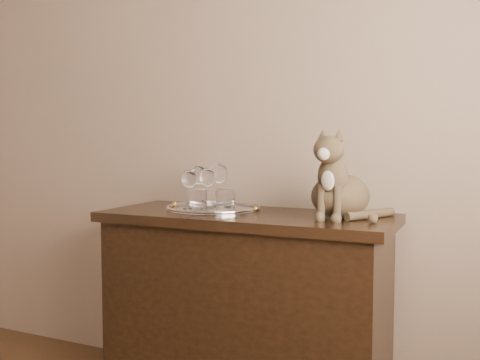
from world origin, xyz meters
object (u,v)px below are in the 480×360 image
object	(u,v)px
sideboard	(246,314)
tumbler_a	(225,200)
tray	(213,209)
tumbler_b	(197,200)
cat	(341,174)
wine_glass_d	(207,188)
wine_glass_b	(220,185)
wine_glass_a	(199,186)
wine_glass_c	(189,189)

from	to	relation	value
sideboard	tumbler_a	xyz separation A→B (m)	(-0.08, -0.03, 0.48)
sideboard	tray	distance (m)	0.46
tumbler_b	cat	bearing A→B (deg)	13.11
wine_glass_d	tumbler_b	distance (m)	0.13
tumbler_a	wine_glass_b	bearing A→B (deg)	125.00
sideboard	wine_glass_d	distance (m)	0.55
wine_glass_d	wine_glass_a	bearing A→B (deg)	138.14
sideboard	wine_glass_a	xyz separation A→B (m)	(-0.28, 0.09, 0.52)
wine_glass_b	wine_glass_d	world-z (taller)	wine_glass_b
sideboard	tumbler_a	bearing A→B (deg)	-161.89
tumbler_a	wine_glass_d	bearing A→B (deg)	156.62
wine_glass_b	wine_glass_d	size ratio (longest dim) A/B	1.10
tray	tumbler_b	world-z (taller)	tumbler_b
sideboard	wine_glass_c	size ratio (longest dim) A/B	7.17
wine_glass_c	tumbler_a	distance (m)	0.17
wine_glass_c	wine_glass_d	world-z (taller)	wine_glass_d
tray	wine_glass_c	size ratio (longest dim) A/B	2.39
wine_glass_a	wine_glass_c	size ratio (longest dim) A/B	1.06
sideboard	cat	bearing A→B (deg)	4.16
wine_glass_a	wine_glass_b	xyz separation A→B (m)	(0.10, 0.01, 0.01)
wine_glass_b	wine_glass_c	bearing A→B (deg)	-117.76
wine_glass_d	tray	bearing A→B (deg)	-2.30
tumbler_a	tumbler_b	bearing A→B (deg)	-140.59
tray	cat	size ratio (longest dim) A/B	1.18
sideboard	wine_glass_b	size ratio (longest dim) A/B	6.28
sideboard	tumbler_a	distance (m)	0.49
tray	wine_glass_a	size ratio (longest dim) A/B	2.25
wine_glass_a	wine_glass_b	bearing A→B (deg)	7.50
tray	tumbler_b	distance (m)	0.13
wine_glass_b	tumbler_b	distance (m)	0.22
wine_glass_a	tumbler_a	world-z (taller)	wine_glass_a
wine_glass_d	tumbler_b	bearing A→B (deg)	-82.25
sideboard	tumbler_a	world-z (taller)	tumbler_a
wine_glass_d	cat	xyz separation A→B (m)	(0.58, 0.01, 0.07)
wine_glass_d	tumbler_a	distance (m)	0.12
tumbler_b	wine_glass_c	bearing A→B (deg)	137.23
cat	wine_glass_c	bearing A→B (deg)	-168.73
cat	tumbler_a	bearing A→B (deg)	-167.32
wine_glass_a	wine_glass_c	distance (m)	0.13
wine_glass_b	tumbler_a	bearing A→B (deg)	-55.00
wine_glass_c	wine_glass_b	bearing A→B (deg)	62.24
sideboard	wine_glass_a	bearing A→B (deg)	161.06
wine_glass_a	cat	world-z (taller)	cat
tray	wine_glass_b	xyz separation A→B (m)	(-0.02, 0.09, 0.10)
wine_glass_a	wine_glass_d	size ratio (longest dim) A/B	1.02
wine_glass_a	tumbler_b	bearing A→B (deg)	-62.88
tumbler_a	tumbler_b	size ratio (longest dim) A/B	0.96
sideboard	wine_glass_d	bearing A→B (deg)	174.31
wine_glass_a	cat	distance (m)	0.67
cat	tray	bearing A→B (deg)	-173.02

